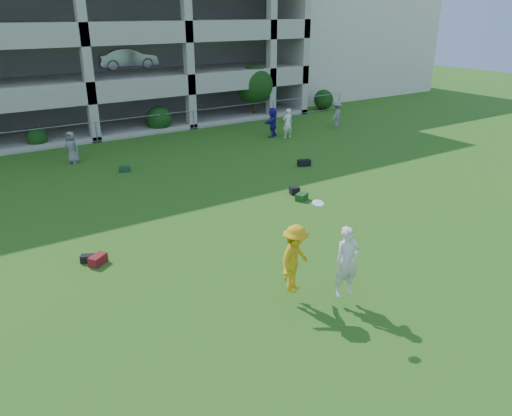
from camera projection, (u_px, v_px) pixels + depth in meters
ground at (321, 292)px, 13.08m from camera, size 100.00×100.00×0.00m
stucco_building at (315, 32)px, 44.71m from camera, size 16.00×14.00×10.00m
bystander_c at (72, 147)px, 23.82m from camera, size 0.86×0.89×1.54m
bystander_d at (273, 122)px, 28.77m from camera, size 1.56×1.33×1.69m
bystander_e at (288, 123)px, 28.48m from camera, size 0.66×0.47×1.69m
bystander_f at (337, 114)px, 31.11m from camera, size 1.20×0.99×1.61m
bag_red_a at (98, 260)px, 14.49m from camera, size 0.62×0.56×0.28m
bag_black_b at (88, 258)px, 14.62m from camera, size 0.47×0.41×0.22m
bag_green_c at (302, 197)px, 19.38m from camera, size 0.60×0.54×0.26m
crate_d at (294, 190)px, 20.00m from camera, size 0.44×0.44×0.30m
bag_black_e at (304, 163)px, 23.58m from camera, size 0.67×0.49×0.30m
bag_green_g at (125, 169)px, 22.76m from camera, size 0.57×0.46×0.25m
frisbee_contest at (310, 260)px, 12.21m from camera, size 2.01×1.60×2.55m
parking_garage at (45, 24)px, 32.26m from camera, size 30.00×14.00×12.00m
fence at (96, 132)px, 27.54m from camera, size 36.06×0.06×1.20m
shrub_row at (167, 105)px, 30.11m from camera, size 34.38×2.52×3.50m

